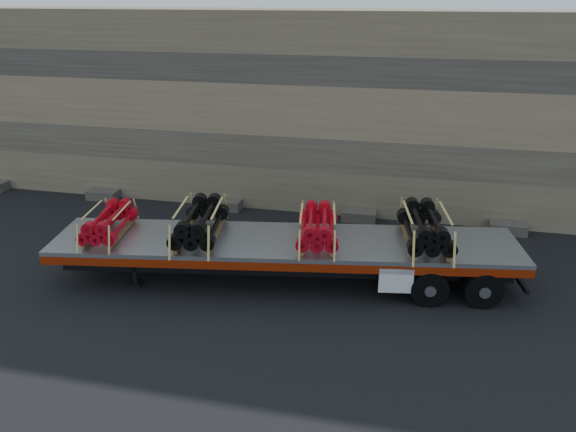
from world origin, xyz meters
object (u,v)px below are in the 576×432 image
(bundle_midrear, at_px, (318,227))
(bundle_rear, at_px, (425,228))
(bundle_midfront, at_px, (200,223))
(bundle_front, at_px, (109,223))
(trailer, at_px, (285,260))

(bundle_midrear, distance_m, bundle_rear, 2.87)
(bundle_midfront, bearing_deg, bundle_midrear, 0.00)
(bundle_midrear, height_order, bundle_rear, bundle_rear)
(bundle_rear, bearing_deg, bundle_front, -180.00)
(bundle_midrear, relative_size, bundle_rear, 0.89)
(trailer, relative_size, bundle_front, 6.19)
(bundle_front, bearing_deg, bundle_midfront, 0.00)
(bundle_midrear, bearing_deg, trailer, -180.00)
(trailer, height_order, bundle_midfront, bundle_midfront)
(bundle_front, bearing_deg, bundle_rear, 0.00)
(bundle_midfront, relative_size, bundle_rear, 1.00)
(bundle_front, relative_size, bundle_midfront, 0.84)
(bundle_midrear, bearing_deg, bundle_midfront, -180.00)
(bundle_front, relative_size, bundle_rear, 0.84)
(trailer, height_order, bundle_front, bundle_front)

